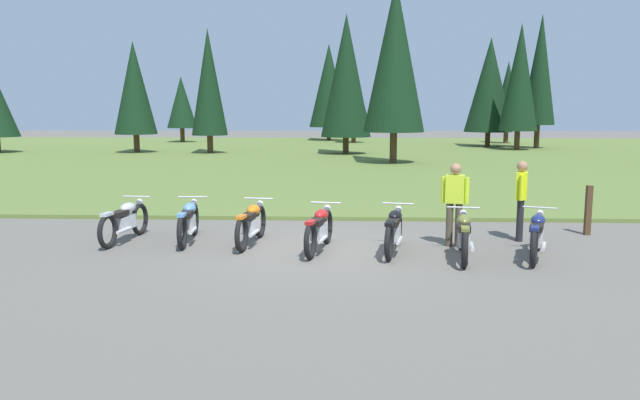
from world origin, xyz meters
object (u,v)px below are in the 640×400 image
Objects in this scene: motorcycle_orange at (252,223)px; motorcycle_black at (394,230)px; motorcycle_olive at (464,235)px; trail_marker_post at (588,210)px; motorcycle_red at (319,229)px; motorcycle_silver at (125,221)px; rider_near_row_end at (455,200)px; motorcycle_sky_blue at (189,221)px; rider_in_hivis_vest at (521,196)px; motorcycle_navy at (537,235)px.

motorcycle_black is (2.84, -0.59, 0.00)m from motorcycle_orange.
motorcycle_olive is 3.89m from trail_marker_post.
motorcycle_olive is at bearing -10.68° from motorcycle_red.
motorcycle_silver is at bearing 176.15° from motorcycle_orange.
rider_near_row_end reaches higher than motorcycle_red.
motorcycle_orange is 1.50m from motorcycle_red.
trail_marker_post reaches higher than motorcycle_red.
motorcycle_sky_blue and motorcycle_olive have the same top height.
motorcycle_orange is 5.60m from rider_in_hivis_vest.
motorcycle_navy is at bearing -10.03° from motorcycle_orange.
rider_in_hivis_vest is (4.14, 1.14, 0.51)m from motorcycle_red.
motorcycle_silver is 1.34m from motorcycle_sky_blue.
trail_marker_post is at bearing 17.30° from motorcycle_red.
motorcycle_navy is at bearing -128.46° from trail_marker_post.
motorcycle_black and motorcycle_olive have the same top height.
rider_near_row_end reaches higher than motorcycle_orange.
motorcycle_silver and motorcycle_orange have the same top height.
rider_near_row_end is 3.41m from trail_marker_post.
motorcycle_black is at bearing -7.90° from motorcycle_silver.
rider_near_row_end is at bearing 145.10° from motorcycle_navy.
motorcycle_navy is 2.85m from trail_marker_post.
motorcycle_olive is at bearing -19.98° from motorcycle_black.
motorcycle_sky_blue is 1.35m from motorcycle_orange.
rider_in_hivis_vest reaches higher than trail_marker_post.
rider_near_row_end reaches higher than motorcycle_sky_blue.
motorcycle_silver is at bearing 172.10° from motorcycle_black.
motorcycle_sky_blue is at bearing 177.85° from rider_near_row_end.
motorcycle_black is at bearing -156.24° from rider_in_hivis_vest.
motorcycle_black is (4.18, -0.77, 0.00)m from motorcycle_sky_blue.
motorcycle_navy is at bearing -34.90° from rider_near_row_end.
motorcycle_red is at bearing 173.92° from motorcycle_navy.
trail_marker_post reaches higher than motorcycle_black.
motorcycle_orange and motorcycle_navy have the same top height.
motorcycle_silver is 8.25m from rider_in_hivis_vest.
motorcycle_silver is 9.94m from trail_marker_post.
motorcycle_silver is 1.92× the size of trail_marker_post.
motorcycle_sky_blue is 1.01× the size of motorcycle_black.
motorcycle_red is 2.77m from rider_near_row_end.
motorcycle_sky_blue is at bearing -176.50° from rider_in_hivis_vest.
motorcycle_black is at bearing -155.29° from rider_near_row_end.
motorcycle_black is 1.32m from motorcycle_olive.
motorcycle_navy is at bearing -8.24° from motorcycle_black.
rider_near_row_end is at bearing -0.23° from motorcycle_orange.
motorcycle_silver is 2.68m from motorcycle_orange.
rider_in_hivis_vest is (5.55, 0.61, 0.51)m from motorcycle_orange.
rider_in_hivis_vest is 1.00× the size of rider_near_row_end.
motorcycle_silver is 1.01× the size of motorcycle_red.
motorcycle_silver is at bearing -179.70° from motorcycle_sky_blue.
motorcycle_olive is 1.25× the size of rider_in_hivis_vest.
motorcycle_red is 4.04m from motorcycle_navy.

